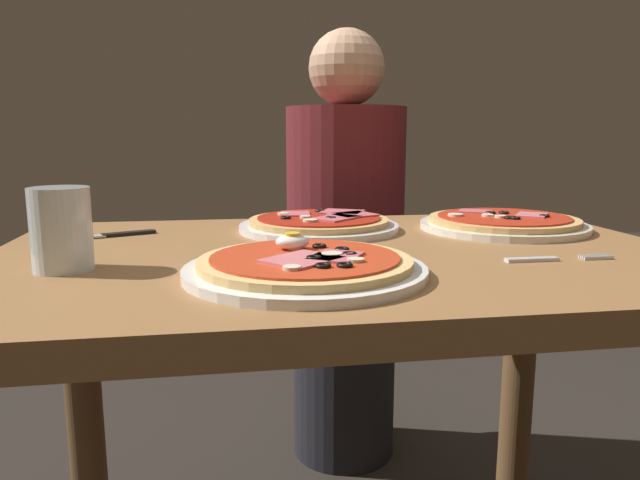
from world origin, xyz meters
name	(u,v)px	position (x,y,z in m)	size (l,w,h in m)	color
dining_table	(342,335)	(0.00, 0.00, 0.60)	(1.05, 0.70, 0.74)	olive
pizza_foreground	(305,266)	(-0.08, -0.16, 0.75)	(0.30, 0.30, 0.05)	white
pizza_across_left	(503,223)	(0.33, 0.14, 0.75)	(0.30, 0.30, 0.03)	silver
pizza_across_right	(319,224)	(-0.01, 0.18, 0.75)	(0.29, 0.29, 0.03)	white
water_glass_near	(62,235)	(-0.38, -0.08, 0.78)	(0.08, 0.08, 0.11)	silver
fork	(551,259)	(0.27, -0.12, 0.74)	(0.16, 0.02, 0.00)	silver
knife	(106,235)	(-0.38, 0.17, 0.74)	(0.19, 0.09, 0.01)	silver
diner_person	(345,262)	(0.15, 0.70, 0.56)	(0.32, 0.32, 1.18)	black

